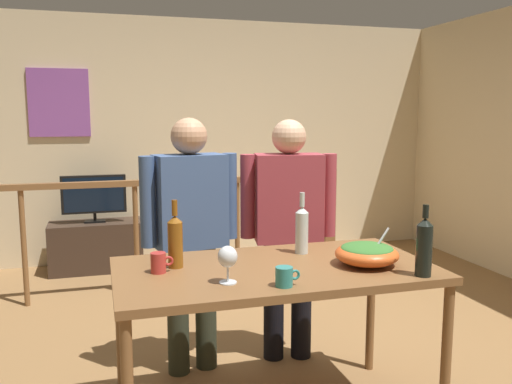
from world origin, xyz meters
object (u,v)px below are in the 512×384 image
Objects in this scene: serving_table at (275,281)px; salad_bowl at (367,253)px; stair_railing at (203,214)px; framed_picture at (59,103)px; wine_glass at (228,258)px; person_standing_left at (191,225)px; flat_screen_tv at (94,195)px; wine_bottle_dark at (424,246)px; mug_red at (159,263)px; person_standing_right at (288,220)px; wine_bottle_amber at (175,240)px; mug_teal at (285,277)px; tv_console at (96,246)px; wine_bottle_clear at (302,229)px.

serving_table is 4.92× the size of salad_bowl.
salad_bowl is at bearing -79.77° from stair_railing.
framed_picture reaches higher than salad_bowl.
wine_glass is (-0.74, -0.09, 0.05)m from salad_bowl.
flat_screen_tv is at bearing -86.55° from person_standing_left.
wine_bottle_dark is at bearing -66.06° from flat_screen_tv.
stair_railing reaches higher than mug_red.
flat_screen_tv is at bearing -53.11° from person_standing_right.
flat_screen_tv is 3.69m from wine_bottle_dark.
wine_bottle_dark is 0.22× the size of person_standing_right.
framed_picture reaches higher than serving_table.
serving_table is at bearing -91.14° from stair_railing.
wine_bottle_amber is 2.97× the size of mug_teal.
salad_bowl is 1.08m from person_standing_left.
salad_bowl is (1.33, -3.16, 0.63)m from tv_console.
person_standing_left is at bearing 134.65° from salad_bowl.
serving_table is at bearing 151.10° from wine_bottle_dark.
tv_console is 0.59× the size of person_standing_right.
mug_teal is (-0.51, -0.20, -0.02)m from salad_bowl.
wine_bottle_clear is at bearing 38.19° from wine_glass.
wine_bottle_dark is at bearing -64.05° from framed_picture.
wine_glass is at bearing -141.81° from wine_bottle_clear.
wine_glass is (0.90, -3.55, -0.74)m from framed_picture.
serving_table is (0.88, -3.06, 0.50)m from tv_console.
wine_bottle_dark is 1.06m from person_standing_right.
tv_console is 2.75m from person_standing_right.
mug_red is at bearing -142.68° from wine_bottle_amber.
person_standing_right is (0.37, 0.97, 0.04)m from mug_teal.
stair_railing is at bearing -69.71° from person_standing_right.
wine_glass is at bearing 81.45° from person_standing_left.
framed_picture is at bearing -50.81° from person_standing_right.
person_standing_right is at bearing 34.80° from wine_bottle_amber.
framed_picture reaches higher than wine_bottle_clear.
person_standing_left reaches higher than person_standing_right.
wine_bottle_clear is (1.10, -2.83, 0.18)m from flat_screen_tv.
person_standing_right is at bearing 100.44° from salad_bowl.
wine_bottle_amber is (-0.69, -0.08, 0.00)m from wine_bottle_clear.
framed_picture reaches higher than person_standing_left.
salad_bowl reaches higher than flat_screen_tv.
person_standing_right is at bearing 106.93° from wine_bottle_dark.
mug_red is 0.07× the size of person_standing_left.
person_standing_right is at bearing 79.17° from wine_bottle_clear.
mug_teal reaches higher than serving_table.
flat_screen_tv is 2.65m from person_standing_right.
wine_bottle_amber is at bearing -82.11° from tv_console.
wine_bottle_dark reaches higher than flat_screen_tv.
serving_table is at bearing 75.36° from person_standing_right.
wine_bottle_dark is (0.57, -2.50, 0.27)m from stair_railing.
flat_screen_tv is 2.44m from person_standing_left.
wine_bottle_clear is at bearing 43.10° from serving_table.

